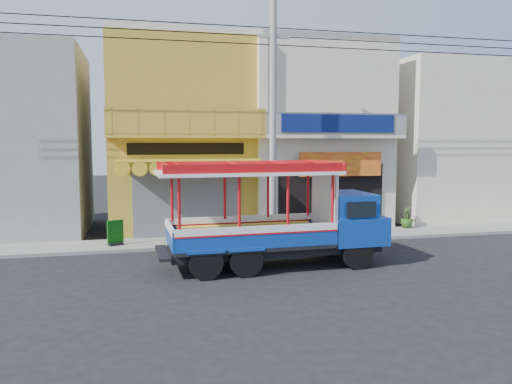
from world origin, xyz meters
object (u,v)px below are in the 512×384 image
songthaew_truck (290,216)px  green_sign (115,235)px  utility_pole (277,108)px  potted_plant_b (351,220)px  potted_plant_a (305,222)px  potted_plant_c (407,217)px

songthaew_truck → green_sign: size_ratio=7.65×
utility_pole → songthaew_truck: 4.84m
utility_pole → green_sign: size_ratio=30.81×
songthaew_truck → green_sign: (-5.34, 3.84, -1.05)m
green_sign → potted_plant_b: 9.30m
utility_pole → green_sign: bearing=175.0°
utility_pole → potted_plant_a: size_ratio=32.82×
songthaew_truck → potted_plant_a: 5.19m
utility_pole → potted_plant_b: utility_pole is taller
utility_pole → potted_plant_b: (3.44, 0.92, -4.40)m
utility_pole → potted_plant_c: (6.25, 1.40, -4.44)m
songthaew_truck → potted_plant_b: 5.87m
green_sign → utility_pole: bearing=-5.0°
potted_plant_a → potted_plant_c: 4.65m
utility_pole → songthaew_truck: size_ratio=4.03×
songthaew_truck → potted_plant_b: size_ratio=6.76×
songthaew_truck → potted_plant_c: (6.76, 4.72, -0.96)m
songthaew_truck → potted_plant_b: (3.95, 4.24, -0.91)m
utility_pole → potted_plant_a: (1.60, 1.31, -4.49)m
potted_plant_a → utility_pole: bearing=-172.2°
potted_plant_a → potted_plant_b: bearing=-43.7°
green_sign → potted_plant_b: potted_plant_b is taller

